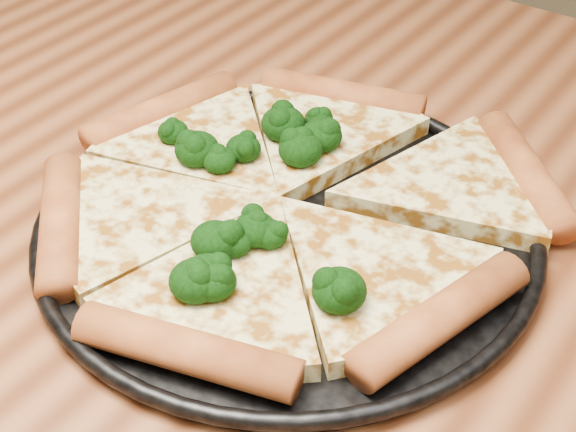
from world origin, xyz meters
The scene contains 4 objects.
dining_table centered at (0.00, 0.00, 0.66)m, with size 1.20×0.90×0.75m.
pizza_pan centered at (0.03, 0.01, 0.76)m, with size 0.35×0.35×0.02m.
pizza centered at (0.02, 0.02, 0.77)m, with size 0.37×0.37×0.03m.
broccoli_florets centered at (0.01, -0.01, 0.78)m, with size 0.23×0.23×0.03m.
Camera 1 is at (0.30, -0.37, 1.14)m, focal length 53.38 mm.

